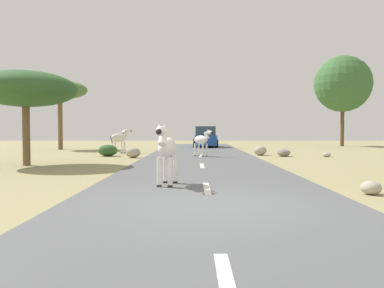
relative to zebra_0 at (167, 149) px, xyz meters
The scene contains 16 objects.
ground_plane 2.95m from the zebra_0, 66.53° to the right, with size 90.00×90.00×0.00m, color #998E60.
road 2.92m from the zebra_0, 67.82° to the right, with size 6.00×64.00×0.05m, color #56595B.
lane_markings 3.82m from the zebra_0, 73.69° to the right, with size 0.16×56.00×0.01m.
zebra_0 is the anchor object (origin of this frame).
zebra_1 15.12m from the zebra_0, 105.71° to the left, with size 1.30×1.45×1.63m.
zebra_2 10.97m from the zebra_0, 84.10° to the left, with size 1.16×1.34×1.49m.
car_0 22.47m from the zebra_0, 85.84° to the left, with size 2.03×4.35×1.74m.
tree_0 21.67m from the zebra_0, 116.45° to the left, with size 4.07×4.07×5.26m.
tree_1 29.44m from the zebra_0, 60.47° to the left, with size 5.12×5.12×8.27m.
tree_2 9.07m from the zebra_0, 136.32° to the left, with size 4.24×4.24×3.96m.
bush_1 12.50m from the zebra_0, 109.75° to the left, with size 1.09×0.98×0.66m, color #2D5628.
rock_0 13.05m from the zebra_0, 63.64° to the left, with size 0.74×0.80×0.41m, color gray.
rock_1 13.92m from the zebra_0, 54.41° to the left, with size 0.46×0.44×0.24m, color #A89E8C.
rock_2 13.40m from the zebra_0, 69.86° to the left, with size 0.74×0.77×0.57m, color #A89E8C.
rock_3 5.04m from the zebra_0, 12.61° to the right, with size 0.46×0.50×0.32m, color #A89E8C.
rock_4 10.82m from the zebra_0, 103.81° to the left, with size 0.80×0.62×0.56m, color #A89E8C.
Camera 1 is at (-0.37, -7.43, 1.51)m, focal length 35.78 mm.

